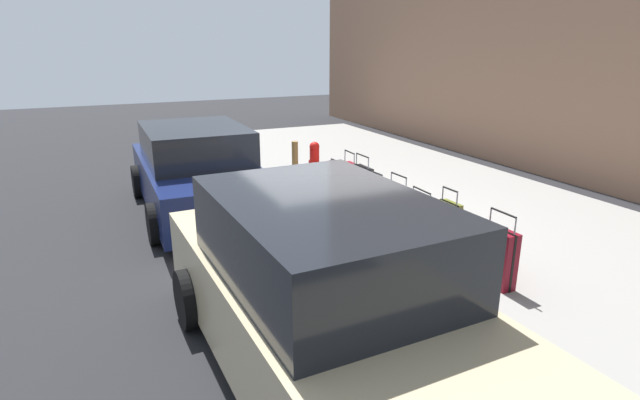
{
  "coord_description": "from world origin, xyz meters",
  "views": [
    {
      "loc": [
        -6.95,
        3.4,
        2.91
      ],
      "look_at": [
        -0.46,
        0.37,
        0.66
      ],
      "focal_mm": 28.14,
      "sensor_mm": 36.0,
      "label": 1
    }
  ],
  "objects_px": {
    "suitcase_red_1": "(473,247)",
    "suitcase_navy_5": "(376,201)",
    "parked_car_beige_0": "(324,298)",
    "suitcase_maroon_7": "(349,181)",
    "suitcase_black_6": "(362,187)",
    "suitcase_maroon_0": "(498,257)",
    "parked_car_navy_1": "(197,172)",
    "suitcase_teal_3": "(420,221)",
    "suitcase_olive_2": "(447,228)",
    "fire_hydrant": "(315,160)",
    "suitcase_silver_4": "(397,210)",
    "suitcase_red_8": "(336,177)",
    "bollard_post": "(295,157)"
  },
  "relations": [
    {
      "from": "suitcase_red_1",
      "to": "suitcase_navy_5",
      "type": "distance_m",
      "value": 2.16
    },
    {
      "from": "parked_car_beige_0",
      "to": "suitcase_maroon_7",
      "type": "bearing_deg",
      "value": -30.77
    },
    {
      "from": "suitcase_black_6",
      "to": "suitcase_maroon_7",
      "type": "height_order",
      "value": "suitcase_black_6"
    },
    {
      "from": "suitcase_maroon_0",
      "to": "parked_car_navy_1",
      "type": "height_order",
      "value": "parked_car_navy_1"
    },
    {
      "from": "suitcase_teal_3",
      "to": "suitcase_navy_5",
      "type": "xyz_separation_m",
      "value": [
        1.13,
        0.07,
        -0.01
      ]
    },
    {
      "from": "suitcase_olive_2",
      "to": "suitcase_black_6",
      "type": "distance_m",
      "value": 2.21
    },
    {
      "from": "suitcase_olive_2",
      "to": "parked_car_beige_0",
      "type": "relative_size",
      "value": 0.2
    },
    {
      "from": "fire_hydrant",
      "to": "suitcase_silver_4",
      "type": "bearing_deg",
      "value": 179.89
    },
    {
      "from": "suitcase_red_8",
      "to": "fire_hydrant",
      "type": "bearing_deg",
      "value": 4.23
    },
    {
      "from": "suitcase_teal_3",
      "to": "suitcase_black_6",
      "type": "bearing_deg",
      "value": 0.87
    },
    {
      "from": "suitcase_red_1",
      "to": "suitcase_silver_4",
      "type": "bearing_deg",
      "value": 2.88
    },
    {
      "from": "suitcase_navy_5",
      "to": "parked_car_beige_0",
      "type": "bearing_deg",
      "value": 142.42
    },
    {
      "from": "suitcase_olive_2",
      "to": "parked_car_beige_0",
      "type": "bearing_deg",
      "value": 120.79
    },
    {
      "from": "bollard_post",
      "to": "suitcase_navy_5",
      "type": "bearing_deg",
      "value": -178.65
    },
    {
      "from": "suitcase_silver_4",
      "to": "suitcase_navy_5",
      "type": "height_order",
      "value": "suitcase_silver_4"
    },
    {
      "from": "suitcase_maroon_0",
      "to": "suitcase_teal_3",
      "type": "xyz_separation_m",
      "value": [
        1.57,
        -0.02,
        -0.06
      ]
    },
    {
      "from": "suitcase_maroon_0",
      "to": "suitcase_silver_4",
      "type": "bearing_deg",
      "value": -0.44
    },
    {
      "from": "suitcase_maroon_0",
      "to": "suitcase_red_1",
      "type": "relative_size",
      "value": 1.6
    },
    {
      "from": "suitcase_black_6",
      "to": "suitcase_red_8",
      "type": "bearing_deg",
      "value": -4.66
    },
    {
      "from": "suitcase_olive_2",
      "to": "suitcase_red_8",
      "type": "bearing_deg",
      "value": -0.21
    },
    {
      "from": "suitcase_maroon_0",
      "to": "bollard_post",
      "type": "bearing_deg",
      "value": 1.22
    },
    {
      "from": "parked_car_navy_1",
      "to": "fire_hydrant",
      "type": "bearing_deg",
      "value": -77.41
    },
    {
      "from": "suitcase_maroon_0",
      "to": "suitcase_maroon_7",
      "type": "distance_m",
      "value": 3.82
    },
    {
      "from": "suitcase_navy_5",
      "to": "suitcase_black_6",
      "type": "distance_m",
      "value": 0.55
    },
    {
      "from": "fire_hydrant",
      "to": "bollard_post",
      "type": "height_order",
      "value": "fire_hydrant"
    },
    {
      "from": "suitcase_red_1",
      "to": "suitcase_navy_5",
      "type": "xyz_separation_m",
      "value": [
        2.16,
        0.15,
        0.01
      ]
    },
    {
      "from": "suitcase_red_1",
      "to": "suitcase_silver_4",
      "type": "xyz_separation_m",
      "value": [
        1.62,
        0.08,
        0.02
      ]
    },
    {
      "from": "suitcase_red_1",
      "to": "suitcase_maroon_0",
      "type": "bearing_deg",
      "value": 169.7
    },
    {
      "from": "suitcase_black_6",
      "to": "parked_car_navy_1",
      "type": "height_order",
      "value": "parked_car_navy_1"
    },
    {
      "from": "suitcase_olive_2",
      "to": "suitcase_teal_3",
      "type": "relative_size",
      "value": 1.19
    },
    {
      "from": "suitcase_maroon_0",
      "to": "suitcase_teal_3",
      "type": "relative_size",
      "value": 1.19
    },
    {
      "from": "suitcase_red_1",
      "to": "suitcase_olive_2",
      "type": "bearing_deg",
      "value": 2.6
    },
    {
      "from": "suitcase_navy_5",
      "to": "suitcase_olive_2",
      "type": "bearing_deg",
      "value": -175.69
    },
    {
      "from": "suitcase_red_8",
      "to": "fire_hydrant",
      "type": "xyz_separation_m",
      "value": [
        0.89,
        0.07,
        0.15
      ]
    },
    {
      "from": "suitcase_teal_3",
      "to": "suitcase_black_6",
      "type": "distance_m",
      "value": 1.67
    },
    {
      "from": "suitcase_teal_3",
      "to": "parked_car_beige_0",
      "type": "distance_m",
      "value": 3.31
    },
    {
      "from": "suitcase_olive_2",
      "to": "parked_car_navy_1",
      "type": "bearing_deg",
      "value": 35.24
    },
    {
      "from": "bollard_post",
      "to": "suitcase_black_6",
      "type": "bearing_deg",
      "value": -177.46
    },
    {
      "from": "suitcase_teal_3",
      "to": "suitcase_navy_5",
      "type": "bearing_deg",
      "value": 3.54
    },
    {
      "from": "bollard_post",
      "to": "parked_car_beige_0",
      "type": "relative_size",
      "value": 0.16
    },
    {
      "from": "suitcase_teal_3",
      "to": "bollard_post",
      "type": "height_order",
      "value": "suitcase_teal_3"
    },
    {
      "from": "suitcase_silver_4",
      "to": "suitcase_black_6",
      "type": "distance_m",
      "value": 1.09
    },
    {
      "from": "suitcase_maroon_0",
      "to": "suitcase_black_6",
      "type": "distance_m",
      "value": 3.25
    },
    {
      "from": "suitcase_red_1",
      "to": "parked_car_beige_0",
      "type": "relative_size",
      "value": 0.13
    },
    {
      "from": "suitcase_maroon_0",
      "to": "suitcase_red_1",
      "type": "distance_m",
      "value": 0.56
    },
    {
      "from": "suitcase_red_8",
      "to": "parked_car_navy_1",
      "type": "bearing_deg",
      "value": 83.03
    },
    {
      "from": "suitcase_silver_4",
      "to": "bollard_post",
      "type": "xyz_separation_m",
      "value": [
        3.83,
        0.14,
        0.08
      ]
    },
    {
      "from": "suitcase_maroon_7",
      "to": "suitcase_red_8",
      "type": "height_order",
      "value": "suitcase_maroon_7"
    },
    {
      "from": "suitcase_red_8",
      "to": "parked_car_beige_0",
      "type": "relative_size",
      "value": 0.13
    },
    {
      "from": "suitcase_maroon_7",
      "to": "suitcase_teal_3",
      "type": "bearing_deg",
      "value": 179.13
    }
  ]
}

